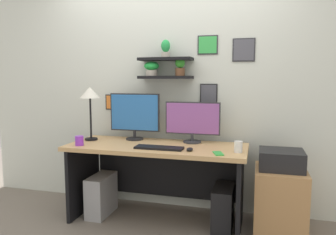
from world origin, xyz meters
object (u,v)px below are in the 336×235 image
(desk, at_px, (158,165))
(computer_tower_right, at_px, (223,207))
(coffee_mug, at_px, (79,141))
(printer, at_px, (281,160))
(computer_tower_left, at_px, (101,195))
(monitor_right, at_px, (192,121))
(cell_phone, at_px, (218,153))
(monitor_left, at_px, (135,115))
(pen_cup, at_px, (238,147))
(desk_lamp, at_px, (90,96))
(drawer_cabinet, at_px, (280,201))
(computer_mouse, at_px, (190,149))
(keyboard, at_px, (159,148))

(desk, relative_size, computer_tower_right, 4.27)
(coffee_mug, bearing_deg, printer, 8.22)
(printer, distance_m, computer_tower_left, 1.79)
(computer_tower_right, bearing_deg, coffee_mug, -170.82)
(monitor_right, distance_m, cell_phone, 0.58)
(monitor_left, relative_size, cell_phone, 3.80)
(desk, bearing_deg, monitor_right, 27.84)
(pen_cup, bearing_deg, desk, 167.29)
(desk_lamp, relative_size, computer_tower_left, 1.35)
(desk_lamp, relative_size, coffee_mug, 6.10)
(printer, height_order, computer_tower_left, printer)
(drawer_cabinet, bearing_deg, computer_mouse, -163.83)
(printer, xyz_separation_m, computer_tower_left, (-1.73, -0.07, -0.47))
(desk_lamp, distance_m, coffee_mug, 0.49)
(computer_mouse, bearing_deg, desk_lamp, 167.79)
(monitor_right, height_order, keyboard, monitor_right)
(computer_mouse, distance_m, drawer_cabinet, 0.94)
(monitor_right, relative_size, printer, 1.44)
(coffee_mug, bearing_deg, computer_tower_left, 58.64)
(monitor_right, height_order, computer_tower_left, monitor_right)
(pen_cup, xyz_separation_m, computer_tower_right, (-0.13, 0.13, -0.60))
(pen_cup, relative_size, computer_tower_left, 0.25)
(monitor_left, xyz_separation_m, printer, (1.44, -0.16, -0.34))
(monitor_right, height_order, drawer_cabinet, monitor_right)
(monitor_left, distance_m, computer_tower_left, 0.89)
(computer_mouse, distance_m, desk_lamp, 1.20)
(pen_cup, relative_size, drawer_cabinet, 0.17)
(drawer_cabinet, bearing_deg, monitor_left, 173.60)
(desk, distance_m, monitor_left, 0.58)
(desk, relative_size, monitor_left, 3.21)
(monitor_right, bearing_deg, desk_lamp, -171.60)
(cell_phone, height_order, computer_tower_right, cell_phone)
(cell_phone, relative_size, computer_tower_right, 0.35)
(computer_mouse, xyz_separation_m, cell_phone, (0.26, -0.05, -0.01))
(monitor_left, xyz_separation_m, computer_tower_left, (-0.28, -0.24, -0.81))
(coffee_mug, bearing_deg, cell_phone, -0.35)
(printer, bearing_deg, computer_tower_right, -174.39)
(keyboard, height_order, pen_cup, pen_cup)
(printer, distance_m, computer_tower_right, 0.69)
(monitor_right, xyz_separation_m, printer, (0.83, -0.16, -0.30))
(computer_mouse, relative_size, printer, 0.24)
(pen_cup, height_order, computer_tower_left, pen_cup)
(desk, xyz_separation_m, coffee_mug, (-0.70, -0.27, 0.25))
(computer_tower_left, bearing_deg, printer, 2.44)
(cell_phone, relative_size, computer_tower_left, 0.34)
(computer_mouse, bearing_deg, monitor_left, 149.67)
(monitor_left, bearing_deg, computer_mouse, -30.33)
(desk, xyz_separation_m, desk_lamp, (-0.73, 0.01, 0.66))
(monitor_left, xyz_separation_m, drawer_cabinet, (1.44, -0.16, -0.72))
(computer_mouse, xyz_separation_m, computer_tower_right, (0.28, 0.18, -0.57))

